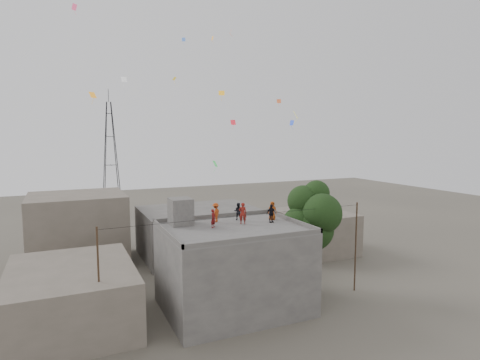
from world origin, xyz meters
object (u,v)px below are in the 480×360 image
Objects in this scene: person_dark_adult at (271,213)px; tree at (313,218)px; stair_head_box at (181,211)px; transmission_tower at (111,159)px; person_red_adult at (243,213)px.

tree is at bearing -4.03° from person_dark_adult.
person_dark_adult is (6.56, -2.18, -0.29)m from stair_head_box.
transmission_tower reaches higher than person_dark_adult.
transmission_tower reaches higher than tree.
stair_head_box is 37.46m from transmission_tower.
transmission_tower reaches higher than stair_head_box.
person_dark_adult is at bearing -79.46° from transmission_tower.
tree is 4.07m from person_dark_adult.
transmission_tower is 40.32m from person_dark_adult.
person_dark_adult is at bearing -177.50° from tree.
stair_head_box is 4.69m from person_red_adult.
stair_head_box is at bearing 155.11° from person_dark_adult.
stair_head_box is 1.22× the size of person_red_adult.
person_dark_adult is (-4.00, -0.17, 0.71)m from tree.
stair_head_box is 1.41× the size of person_dark_adult.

